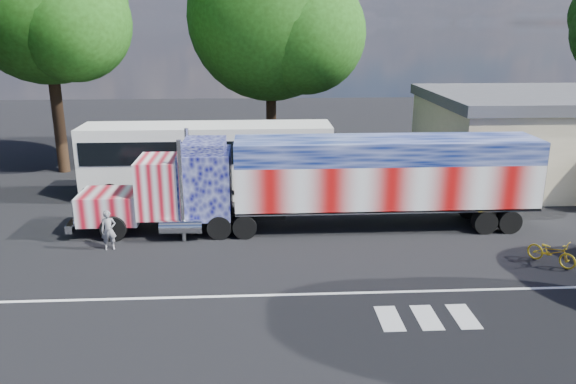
{
  "coord_description": "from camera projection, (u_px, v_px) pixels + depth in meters",
  "views": [
    {
      "loc": [
        -1.3,
        -20.49,
        9.0
      ],
      "look_at": [
        0.0,
        3.0,
        1.9
      ],
      "focal_mm": 35.0,
      "sensor_mm": 36.0,
      "label": 1
    }
  ],
  "objects": [
    {
      "name": "semi_truck",
      "position": [
        329.0,
        180.0,
        25.11
      ],
      "size": [
        20.74,
        3.28,
        4.42
      ],
      "color": "black",
      "rests_on": "ground"
    },
    {
      "name": "lane_markings",
      "position": [
        350.0,
        304.0,
        18.74
      ],
      "size": [
        30.0,
        2.67,
        0.01
      ],
      "color": "silver",
      "rests_on": "ground"
    },
    {
      "name": "ground",
      "position": [
        292.0,
        260.0,
        22.25
      ],
      "size": [
        100.0,
        100.0,
        0.0
      ],
      "primitive_type": "plane",
      "color": "black"
    },
    {
      "name": "woman",
      "position": [
        108.0,
        230.0,
        23.05
      ],
      "size": [
        0.69,
        0.54,
        1.67
      ],
      "primitive_type": "imported",
      "rotation": [
        0.0,
        0.0,
        0.25
      ],
      "color": "slate",
      "rests_on": "ground"
    },
    {
      "name": "tree_nw_a",
      "position": [
        47.0,
        3.0,
        32.55
      ],
      "size": [
        9.92,
        9.44,
        14.88
      ],
      "color": "black",
      "rests_on": "ground"
    },
    {
      "name": "bicycle",
      "position": [
        552.0,
        252.0,
        21.71
      ],
      "size": [
        1.7,
        1.9,
        1.0
      ],
      "primitive_type": "imported",
      "rotation": [
        0.0,
        0.0,
        0.67
      ],
      "color": "gold",
      "rests_on": "ground"
    },
    {
      "name": "tree_n_mid",
      "position": [
        273.0,
        18.0,
        37.47
      ],
      "size": [
        11.72,
        11.17,
        14.99
      ],
      "color": "black",
      "rests_on": "ground"
    },
    {
      "name": "coach_bus",
      "position": [
        208.0,
        159.0,
        30.16
      ],
      "size": [
        13.22,
        3.08,
        3.85
      ],
      "color": "white",
      "rests_on": "ground"
    }
  ]
}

